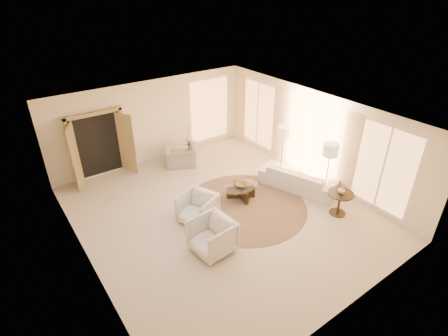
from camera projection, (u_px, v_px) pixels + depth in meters
room at (220, 168)px, 8.94m from camera, size 7.04×8.04×2.83m
windows_right at (310, 137)px, 10.79m from camera, size 0.10×6.40×2.40m
window_back_corner at (210, 110)px, 12.94m from camera, size 1.70×0.10×2.40m
curtains_right at (288, 129)px, 11.43m from camera, size 0.06×5.20×2.60m
french_doors at (100, 147)px, 10.84m from camera, size 1.95×0.66×2.16m
area_rug at (245, 206)px, 9.88m from camera, size 4.04×4.04×0.01m
sofa at (298, 178)px, 10.58m from camera, size 1.61×2.46×0.67m
armchair_left at (197, 207)px, 9.10m from camera, size 1.06×1.09×0.88m
armchair_right at (212, 235)px, 8.09m from camera, size 0.91×0.97×0.93m
accent_chair at (180, 153)px, 11.81m from camera, size 1.23×1.06×0.91m
coffee_table at (241, 190)px, 10.13m from camera, size 1.46×1.46×0.41m
end_table at (340, 200)px, 9.38m from camera, size 0.70×0.70×0.66m
side_table at (189, 148)px, 12.37m from camera, size 0.53×0.53×0.62m
floor_lamp_near at (284, 134)px, 10.91m from camera, size 0.39×0.39×1.62m
floor_lamp_far at (330, 152)px, 9.57m from camera, size 0.42×0.42×1.74m
bowl at (241, 185)px, 10.04m from camera, size 0.36×0.36×0.08m
end_vase at (342, 190)px, 9.23m from camera, size 0.18×0.18×0.19m
side_vase at (189, 138)px, 12.20m from camera, size 0.27×0.27×0.23m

